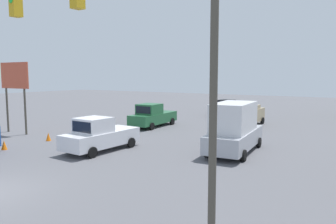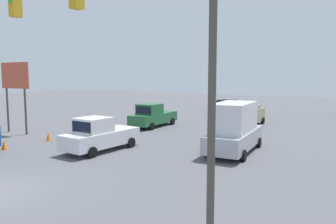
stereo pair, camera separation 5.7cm
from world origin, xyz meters
name	(u,v)px [view 1 (the left image)]	position (x,y,z in m)	size (l,w,h in m)	color
sedan_tan_oncoming_deep	(249,114)	(-2.79, -23.34, 0.99)	(2.03, 4.00, 1.89)	tan
box_truck_silver_oncoming_far	(234,128)	(-5.69, -11.93, 1.49)	(2.75, 6.22, 3.05)	#A8AAB2
pickup_truck_green_withflow_far	(152,116)	(4.30, -17.53, 0.98)	(2.30, 5.55, 2.12)	#236038
pickup_truck_white_withflow_mid	(99,135)	(1.50, -7.86, 0.98)	(2.36, 5.19, 2.12)	silver
sedan_black_withflow_deep	(226,107)	(1.84, -28.91, 0.97)	(2.28, 4.45, 1.85)	black
traffic_cone_nearest	(4,145)	(6.78, -4.84, 0.29)	(0.36, 0.36, 0.59)	orange
traffic_cone_second	(48,137)	(6.81, -8.16, 0.29)	(0.36, 0.36, 0.59)	orange
traffic_cone_third	(81,130)	(7.06, -11.44, 0.29)	(0.36, 0.36, 0.59)	orange
traffic_cone_fourth	(111,125)	(7.02, -14.92, 0.29)	(0.36, 0.36, 0.59)	orange
roadside_billboard	(15,82)	(11.63, -8.85, 4.16)	(3.48, 0.16, 5.70)	#4C473D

